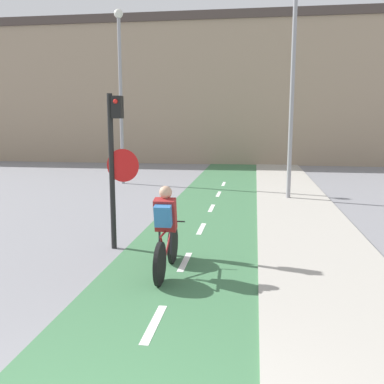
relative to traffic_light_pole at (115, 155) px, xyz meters
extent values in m
cube|color=white|center=(1.54, -3.21, -1.94)|extent=(0.12, 1.10, 0.00)
cube|color=white|center=(1.54, -0.71, -1.94)|extent=(0.12, 1.10, 0.00)
cube|color=white|center=(1.54, 1.79, -1.94)|extent=(0.12, 1.10, 0.00)
cube|color=white|center=(1.54, 4.29, -1.94)|extent=(0.12, 1.10, 0.00)
cube|color=white|center=(1.54, 6.79, -1.94)|extent=(0.12, 1.10, 0.00)
cube|color=white|center=(1.54, 9.29, -1.94)|extent=(0.12, 1.10, 0.00)
cube|color=gray|center=(1.54, 19.78, 2.20)|extent=(60.00, 5.00, 8.33)
cube|color=#473D38|center=(1.54, 19.78, 6.61)|extent=(60.00, 5.20, 0.50)
cylinder|color=black|center=(-0.08, 0.00, -0.38)|extent=(0.11, 0.11, 3.17)
cube|color=black|center=(0.07, 0.00, 0.94)|extent=(0.20, 0.20, 0.44)
sphere|color=red|center=(0.07, -0.11, 1.05)|extent=(0.09, 0.09, 0.09)
cone|color=red|center=(0.15, 0.00, -0.22)|extent=(0.67, 0.01, 0.67)
cone|color=silver|center=(0.15, 0.00, -0.22)|extent=(0.60, 0.02, 0.60)
cylinder|color=gray|center=(-2.70, 8.95, 1.39)|extent=(0.14, 0.14, 6.70)
sphere|color=silver|center=(-2.70, 8.95, 4.85)|extent=(0.36, 0.36, 0.36)
cylinder|color=gray|center=(3.95, 6.29, 1.55)|extent=(0.14, 0.14, 7.04)
cylinder|color=black|center=(1.31, -1.85, -1.61)|extent=(0.07, 0.72, 0.72)
cylinder|color=black|center=(1.31, -0.74, -1.61)|extent=(0.07, 0.72, 0.72)
cylinder|color=maroon|center=(1.31, -1.08, -1.42)|extent=(0.04, 0.71, 0.44)
cylinder|color=maroon|center=(1.31, -1.60, -1.40)|extent=(0.04, 0.37, 0.47)
cylinder|color=maroon|center=(1.31, -1.25, -1.19)|extent=(0.04, 1.04, 0.07)
cylinder|color=maroon|center=(1.31, -1.64, -1.62)|extent=(0.04, 0.42, 0.05)
cylinder|color=black|center=(1.31, -0.74, -1.16)|extent=(0.46, 0.03, 0.03)
cube|color=maroon|center=(1.31, -1.38, -0.90)|extent=(0.36, 0.31, 0.59)
sphere|color=tan|center=(1.31, -1.34, -0.52)|extent=(0.22, 0.22, 0.22)
cylinder|color=#232328|center=(1.21, -1.41, -1.35)|extent=(0.04, 0.07, 0.45)
cylinder|color=#232328|center=(1.41, -1.41, -1.35)|extent=(0.04, 0.07, 0.45)
cube|color=#3370B2|center=(1.31, -1.56, -0.88)|extent=(0.28, 0.23, 0.39)
camera|label=1|loc=(2.79, -8.31, 0.70)|focal=40.00mm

